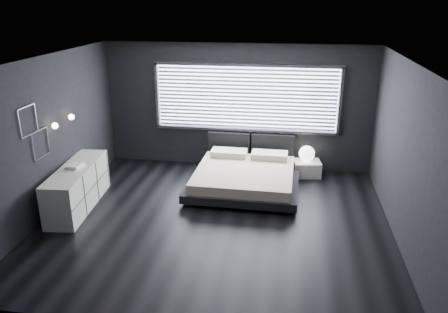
# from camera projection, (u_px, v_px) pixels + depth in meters

# --- Properties ---
(room) EXTENTS (6.04, 6.00, 2.80)m
(room) POSITION_uv_depth(u_px,v_px,m) (216.00, 146.00, 7.25)
(room) COLOR black
(room) RESTS_ON ground
(window) EXTENTS (4.14, 0.09, 1.52)m
(window) POSITION_uv_depth(u_px,v_px,m) (246.00, 99.00, 9.65)
(window) COLOR white
(window) RESTS_ON ground
(headboard) EXTENTS (1.96, 0.16, 0.52)m
(headboard) POSITION_uv_depth(u_px,v_px,m) (251.00, 144.00, 9.93)
(headboard) COLOR black
(headboard) RESTS_ON ground
(sconce_near) EXTENTS (0.18, 0.11, 0.11)m
(sconce_near) POSITION_uv_depth(u_px,v_px,m) (55.00, 126.00, 7.65)
(sconce_near) COLOR silver
(sconce_near) RESTS_ON ground
(sconce_far) EXTENTS (0.18, 0.11, 0.11)m
(sconce_far) POSITION_uv_depth(u_px,v_px,m) (71.00, 117.00, 8.21)
(sconce_far) COLOR silver
(sconce_far) RESTS_ON ground
(wall_art_upper) EXTENTS (0.01, 0.48, 0.48)m
(wall_art_upper) POSITION_uv_depth(u_px,v_px,m) (28.00, 121.00, 7.02)
(wall_art_upper) COLOR #47474C
(wall_art_upper) RESTS_ON ground
(wall_art_lower) EXTENTS (0.01, 0.48, 0.48)m
(wall_art_lower) POSITION_uv_depth(u_px,v_px,m) (41.00, 144.00, 7.41)
(wall_art_lower) COLOR #47474C
(wall_art_lower) RESTS_ON ground
(bed) EXTENTS (2.22, 2.12, 0.56)m
(bed) POSITION_uv_depth(u_px,v_px,m) (245.00, 177.00, 8.92)
(bed) COLOR black
(bed) RESTS_ON ground
(nightstand) EXTENTS (0.63, 0.55, 0.33)m
(nightstand) POSITION_uv_depth(u_px,v_px,m) (307.00, 168.00, 9.62)
(nightstand) COLOR silver
(nightstand) RESTS_ON ground
(orb_lamp) EXTENTS (0.34, 0.34, 0.34)m
(orb_lamp) POSITION_uv_depth(u_px,v_px,m) (307.00, 154.00, 9.53)
(orb_lamp) COLOR white
(orb_lamp) RESTS_ON nightstand
(dresser) EXTENTS (0.74, 2.02, 0.79)m
(dresser) POSITION_uv_depth(u_px,v_px,m) (78.00, 187.00, 8.12)
(dresser) COLOR silver
(dresser) RESTS_ON ground
(book_stack) EXTENTS (0.27, 0.34, 0.06)m
(book_stack) POSITION_uv_depth(u_px,v_px,m) (75.00, 166.00, 7.97)
(book_stack) COLOR white
(book_stack) RESTS_ON dresser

